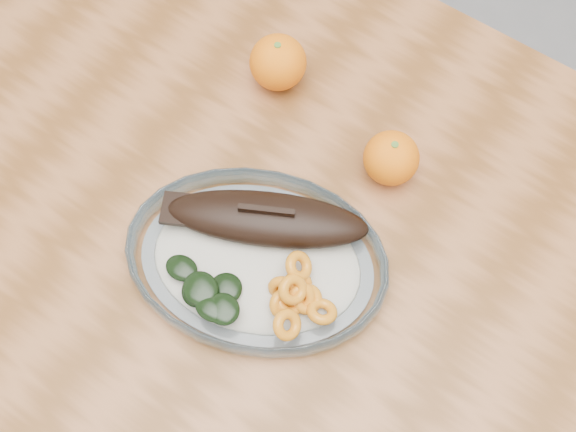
{
  "coord_description": "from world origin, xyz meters",
  "views": [
    {
      "loc": [
        0.16,
        -0.23,
        1.49
      ],
      "look_at": [
        -0.02,
        0.03,
        0.77
      ],
      "focal_mm": 45.0,
      "sensor_mm": 36.0,
      "label": 1
    }
  ],
  "objects": [
    {
      "name": "orange_right",
      "position": [
        0.04,
        0.15,
        0.78
      ],
      "size": [
        0.06,
        0.06,
        0.06
      ],
      "primitive_type": "sphere",
      "color": "orange",
      "rests_on": "dining_table"
    },
    {
      "name": "ground",
      "position": [
        0.0,
        0.0,
        0.0
      ],
      "size": [
        3.0,
        3.0,
        0.0
      ],
      "primitive_type": "plane",
      "color": "slate",
      "rests_on": "ground"
    },
    {
      "name": "orange_left",
      "position": [
        -0.14,
        0.18,
        0.78
      ],
      "size": [
        0.07,
        0.07,
        0.07
      ],
      "primitive_type": "sphere",
      "color": "orange",
      "rests_on": "dining_table"
    },
    {
      "name": "dining_table",
      "position": [
        0.0,
        0.0,
        0.65
      ],
      "size": [
        1.2,
        0.8,
        0.75
      ],
      "color": "brown",
      "rests_on": "ground"
    },
    {
      "name": "plated_meal",
      "position": [
        -0.02,
        -0.03,
        0.77
      ],
      "size": [
        0.66,
        0.66,
        0.08
      ],
      "rotation": [
        0.0,
        0.0,
        0.37
      ],
      "color": "white",
      "rests_on": "dining_table"
    }
  ]
}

